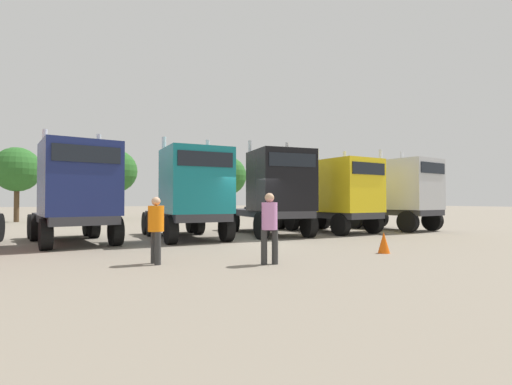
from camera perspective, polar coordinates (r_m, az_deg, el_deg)
The scene contains 12 objects.
ground at distance 14.74m, azimuth -0.08°, elevation -7.47°, with size 200.00×200.00×0.00m, color gray.
semi_truck_navy at distance 15.44m, azimuth -25.01°, elevation 0.12°, with size 3.12×6.07×4.25m.
semi_truck_teal at distance 15.84m, azimuth -9.55°, elevation -0.09°, with size 2.81×6.09×4.25m.
semi_truck_black at distance 17.55m, azimuth 2.77°, elevation 0.03°, with size 3.47×6.71×4.40m.
semi_truck_yellow at distance 19.57m, azimuth 12.47°, elevation -0.43°, with size 2.85×6.12×4.20m.
semi_truck_silver at distance 22.25m, azimuth 20.89°, elevation -0.21°, with size 3.12×5.98×4.38m.
visitor_in_hivis at distance 10.12m, azimuth -14.60°, elevation -4.70°, with size 0.43×0.45×1.70m.
visitor_with_camera at distance 9.77m, azimuth 2.01°, elevation -4.50°, with size 0.51×0.51×1.80m.
traffic_cone_near at distance 12.50m, azimuth 18.40°, elevation -7.04°, with size 0.36×0.36×0.65m, color #F2590C.
oak_far_left at distance 34.05m, azimuth -31.88°, elevation 2.88°, with size 3.33×3.33×5.62m.
oak_far_centre at distance 36.10m, azimuth -20.11°, elevation 2.98°, with size 3.75×3.75×6.09m.
oak_far_right at distance 37.15m, azimuth -4.29°, elevation 2.46°, with size 3.70×3.70×5.85m.
Camera 1 is at (-7.04, -12.85, 1.61)m, focal length 27.02 mm.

